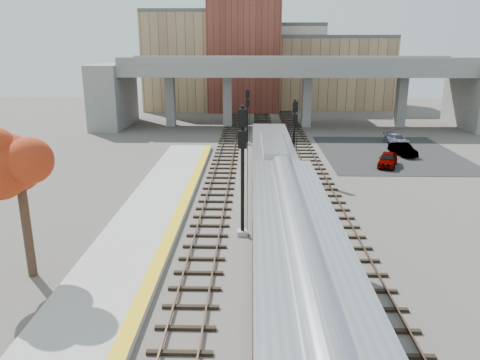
# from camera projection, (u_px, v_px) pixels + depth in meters

# --- Properties ---
(ground) EXTENTS (160.00, 160.00, 0.00)m
(ground) POSITION_uv_depth(u_px,v_px,m) (262.00, 281.00, 22.81)
(ground) COLOR #47423D
(ground) RESTS_ON ground
(platform) EXTENTS (4.50, 60.00, 0.35)m
(platform) POSITION_uv_depth(u_px,v_px,m) (115.00, 276.00, 22.94)
(platform) COLOR #9E9E99
(platform) RESTS_ON ground
(yellow_strip) EXTENTS (0.70, 60.00, 0.01)m
(yellow_strip) POSITION_uv_depth(u_px,v_px,m) (153.00, 273.00, 22.84)
(yellow_strip) COLOR yellow
(yellow_strip) RESTS_ON platform
(tracks) EXTENTS (10.70, 95.00, 0.25)m
(tracks) POSITION_uv_depth(u_px,v_px,m) (272.00, 198.00, 34.76)
(tracks) COLOR black
(tracks) RESTS_ON ground
(overpass) EXTENTS (54.00, 12.00, 9.50)m
(overpass) POSITION_uv_depth(u_px,v_px,m) (292.00, 84.00, 64.25)
(overpass) COLOR slate
(overpass) RESTS_ON ground
(buildings_far) EXTENTS (43.00, 21.00, 20.60)m
(buildings_far) POSITION_uv_depth(u_px,v_px,m) (263.00, 63.00, 84.46)
(buildings_far) COLOR tan
(buildings_far) RESTS_ON ground
(parking_lot) EXTENTS (14.00, 18.00, 0.04)m
(parking_lot) POSITION_uv_depth(u_px,v_px,m) (390.00, 153.00, 49.33)
(parking_lot) COLOR black
(parking_lot) RESTS_ON ground
(locomotive) EXTENTS (3.02, 19.05, 4.10)m
(locomotive) POSITION_uv_depth(u_px,v_px,m) (273.00, 167.00, 35.05)
(locomotive) COLOR #A8AAB2
(locomotive) RESTS_ON ground
(coach) EXTENTS (3.03, 25.00, 5.00)m
(coach) POSITION_uv_depth(u_px,v_px,m) (306.00, 350.00, 13.21)
(coach) COLOR #A8AAB2
(coach) RESTS_ON ground
(signal_mast_near) EXTENTS (0.60, 0.64, 7.82)m
(signal_mast_near) POSITION_uv_depth(u_px,v_px,m) (242.00, 171.00, 27.10)
(signal_mast_near) COLOR #9E9E99
(signal_mast_near) RESTS_ON ground
(signal_mast_mid) EXTENTS (0.60, 0.64, 6.68)m
(signal_mast_mid) POSITION_uv_depth(u_px,v_px,m) (294.00, 140.00, 39.68)
(signal_mast_mid) COLOR #9E9E99
(signal_mast_mid) RESTS_ON ground
(signal_mast_far) EXTENTS (0.60, 0.64, 6.33)m
(signal_mast_far) POSITION_uv_depth(u_px,v_px,m) (247.00, 119.00, 52.69)
(signal_mast_far) COLOR #9E9E99
(signal_mast_far) RESTS_ON ground
(tree) EXTENTS (3.60, 3.60, 8.11)m
(tree) POSITION_uv_depth(u_px,v_px,m) (17.00, 158.00, 21.70)
(tree) COLOR #382619
(tree) RESTS_ON ground
(car_a) EXTENTS (2.87, 4.24, 1.34)m
(car_a) POSITION_uv_depth(u_px,v_px,m) (388.00, 159.00, 43.85)
(car_a) COLOR #99999E
(car_a) RESTS_ON parking_lot
(car_b) EXTENTS (2.21, 4.05, 1.26)m
(car_b) POSITION_uv_depth(u_px,v_px,m) (403.00, 149.00, 48.14)
(car_b) COLOR #99999E
(car_b) RESTS_ON parking_lot
(car_c) EXTENTS (2.54, 3.99, 1.08)m
(car_c) POSITION_uv_depth(u_px,v_px,m) (397.00, 139.00, 53.90)
(car_c) COLOR #99999E
(car_c) RESTS_ON parking_lot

